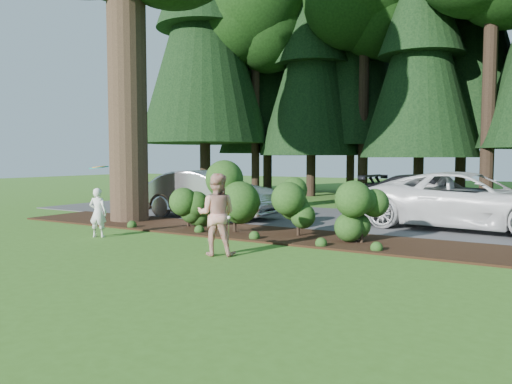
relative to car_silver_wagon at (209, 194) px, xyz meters
The scene contains 12 objects.
ground 6.18m from the car_silver_wagon, 62.21° to the right, with size 80.00×80.00×0.00m, color #355D1A.
mulch_bed 3.68m from the car_silver_wagon, 37.20° to the right, with size 16.00×2.50×0.05m, color black.
driveway 3.63m from the car_silver_wagon, 36.11° to the left, with size 22.00×6.00×0.03m, color #38383A.
shrub_row 4.28m from the car_silver_wagon, 32.16° to the right, with size 6.53×1.60×1.61m.
lily_cluster 3.97m from the car_silver_wagon, 49.74° to the right, with size 0.69×0.09×0.57m.
tree_wall 14.31m from the car_silver_wagon, 74.17° to the left, with size 25.66×12.15×17.09m.
car_silver_wagon is the anchor object (origin of this frame).
car_white_suv 8.27m from the car_silver_wagon, 10.49° to the left, with size 2.75×5.96×1.66m, color silver.
car_dark_suv 7.85m from the car_silver_wagon, 33.93° to the left, with size 2.05×5.03×1.46m, color black.
child 4.80m from the car_silver_wagon, 91.29° to the right, with size 0.48×0.31×1.31m, color white.
adult 6.53m from the car_silver_wagon, 52.36° to the right, with size 0.86×0.67×1.77m, color #AB3216.
frisbee 4.76m from the car_silver_wagon, 92.51° to the right, with size 0.51×0.51×0.10m.
Camera 1 is at (7.32, -8.47, 2.11)m, focal length 35.00 mm.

